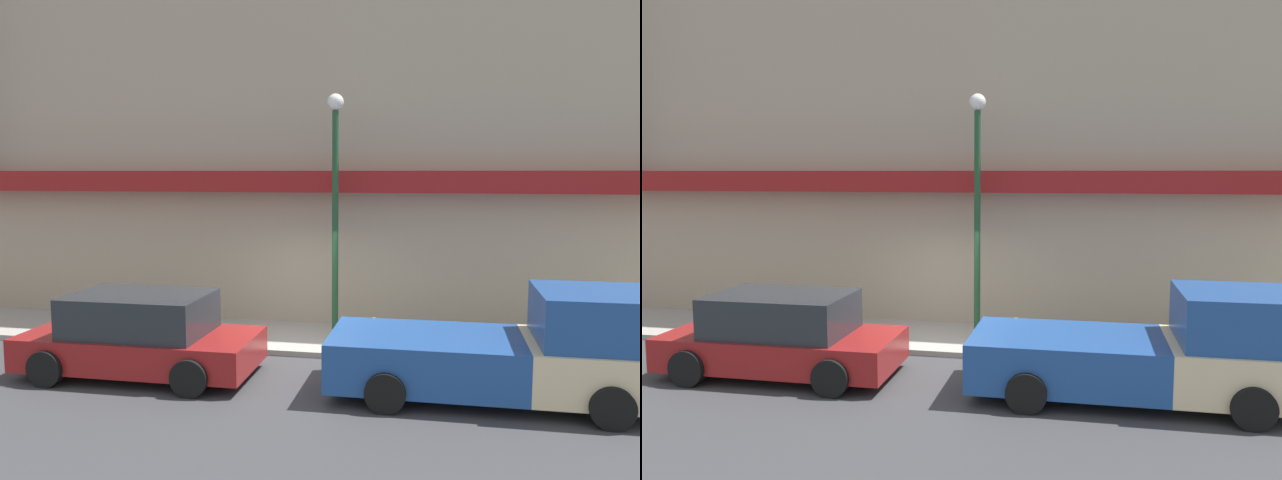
% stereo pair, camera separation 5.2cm
% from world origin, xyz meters
% --- Properties ---
extents(ground_plane, '(80.00, 80.00, 0.00)m').
position_xyz_m(ground_plane, '(0.00, 0.00, 0.00)').
color(ground_plane, '#38383A').
extents(sidewalk, '(36.00, 2.51, 0.12)m').
position_xyz_m(sidewalk, '(0.00, 1.26, 0.06)').
color(sidewalk, '#9E998E').
rests_on(sidewalk, ground).
extents(building, '(19.80, 3.80, 10.50)m').
position_xyz_m(building, '(-0.02, 4.00, 5.18)').
color(building, tan).
rests_on(building, ground).
extents(pickup_truck, '(5.38, 2.27, 1.88)m').
position_xyz_m(pickup_truck, '(4.24, -1.60, 0.81)').
color(pickup_truck, beige).
rests_on(pickup_truck, ground).
extents(parked_car, '(4.35, 2.11, 1.54)m').
position_xyz_m(parked_car, '(-2.46, -1.60, 0.74)').
color(parked_car, maroon).
rests_on(parked_car, ground).
extents(fire_hydrant, '(0.20, 0.20, 0.64)m').
position_xyz_m(fire_hydrant, '(1.67, 0.61, 0.44)').
color(fire_hydrant, yellow).
rests_on(fire_hydrant, sidewalk).
extents(street_lamp, '(0.36, 0.36, 5.34)m').
position_xyz_m(street_lamp, '(0.71, 1.35, 3.48)').
color(street_lamp, '#1E4728').
rests_on(street_lamp, sidewalk).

